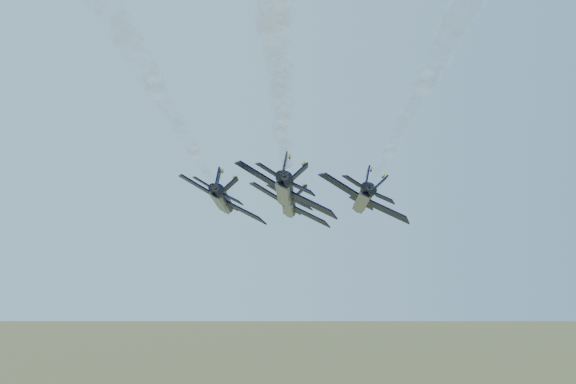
{
  "coord_description": "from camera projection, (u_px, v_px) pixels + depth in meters",
  "views": [
    {
      "loc": [
        -13.53,
        -87.58,
        86.62
      ],
      "look_at": [
        -0.45,
        1.3,
        94.91
      ],
      "focal_mm": 45.0,
      "sensor_mm": 36.0,
      "label": 1
    }
  ],
  "objects": [
    {
      "name": "jet_lead",
      "position": [
        290.0,
        205.0,
        98.71
      ],
      "size": [
        11.01,
        16.28,
        6.1
      ],
      "rotation": [
        0.0,
        0.52,
        -0.18
      ],
      "color": "black"
    },
    {
      "name": "jet_left",
      "position": [
        223.0,
        200.0,
        89.62
      ],
      "size": [
        11.01,
        16.28,
        6.1
      ],
      "rotation": [
        0.0,
        0.52,
        -0.18
      ],
      "color": "black"
    },
    {
      "name": "jet_right",
      "position": [
        363.0,
        199.0,
        88.29
      ],
      "size": [
        11.01,
        16.28,
        6.1
      ],
      "rotation": [
        0.0,
        0.52,
        -0.18
      ],
      "color": "black"
    },
    {
      "name": "jet_slot",
      "position": [
        286.0,
        191.0,
        77.63
      ],
      "size": [
        11.01,
        16.28,
        6.1
      ],
      "rotation": [
        0.0,
        0.52,
        -0.18
      ],
      "color": "black"
    },
    {
      "name": "smoke_trail_lead",
      "position": [
        260.0,
        138.0,
        43.93
      ],
      "size": [
        15.28,
        72.91,
        2.72
      ],
      "rotation": [
        0.0,
        0.52,
        -0.18
      ],
      "color": "white"
    },
    {
      "name": "smoke_trail_left",
      "position": [
        80.0,
        107.0,
        34.83
      ],
      "size": [
        15.28,
        72.91,
        2.72
      ],
      "rotation": [
        0.0,
        0.52,
        -0.18
      ],
      "color": "white"
    },
    {
      "name": "smoke_trail_right",
      "position": [
        444.0,
        101.0,
        33.51
      ],
      "size": [
        15.28,
        72.91,
        2.72
      ],
      "rotation": [
        0.0,
        0.52,
        -0.18
      ],
      "color": "white"
    },
    {
      "name": "smoke_trail_slot",
      "position": [
        219.0,
        28.0,
        22.85
      ],
      "size": [
        15.28,
        72.91,
        2.72
      ],
      "rotation": [
        0.0,
        0.52,
        -0.18
      ],
      "color": "white"
    }
  ]
}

